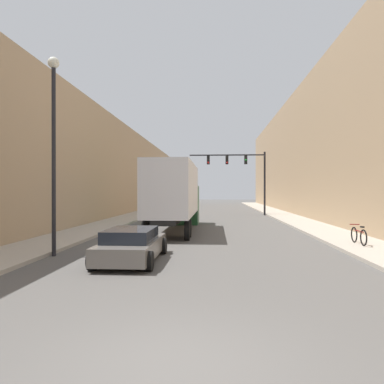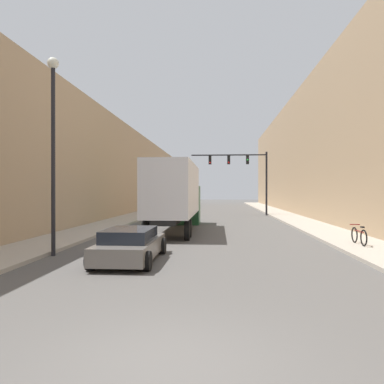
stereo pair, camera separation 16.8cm
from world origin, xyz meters
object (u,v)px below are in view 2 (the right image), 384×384
sedan_car (131,245)px  parked_bicycle (359,236)px  traffic_signal_gantry (246,170)px  semi_truck (176,194)px  street_lamp (53,131)px

sedan_car → parked_bicycle: size_ratio=2.51×
sedan_car → traffic_signal_gantry: 26.58m
traffic_signal_gantry → parked_bicycle: traffic_signal_gantry is taller
sedan_car → semi_truck: bearing=87.3°
semi_truck → traffic_signal_gantry: traffic_signal_gantry is taller
parked_bicycle → semi_truck: bearing=143.8°
sedan_car → street_lamp: bearing=165.4°
traffic_signal_gantry → parked_bicycle: size_ratio=4.30×
street_lamp → parked_bicycle: (12.70, 2.98, -4.35)m
street_lamp → parked_bicycle: 13.75m
semi_truck → parked_bicycle: size_ratio=6.57×
traffic_signal_gantry → street_lamp: bearing=-110.5°
street_lamp → traffic_signal_gantry: bearing=69.5°
semi_truck → sedan_car: 10.52m
sedan_car → street_lamp: street_lamp is taller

